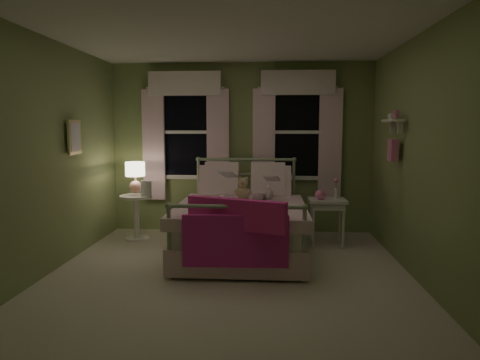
# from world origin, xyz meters

# --- Properties ---
(room_shell) EXTENTS (4.20, 4.20, 4.20)m
(room_shell) POSITION_xyz_m (0.00, 0.00, 1.30)
(room_shell) COLOR silver
(room_shell) RESTS_ON ground
(bed) EXTENTS (1.58, 2.04, 1.18)m
(bed) POSITION_xyz_m (0.09, 0.85, 0.38)
(bed) COLOR white
(bed) RESTS_ON ground
(pink_throw) EXTENTS (1.10, 0.49, 0.71)m
(pink_throw) POSITION_xyz_m (0.09, -0.18, 0.61)
(pink_throw) COLOR #E62D8E
(pink_throw) RESTS_ON bed
(child_left) EXTENTS (0.26, 0.18, 0.69)m
(child_left) POSITION_xyz_m (-0.19, 1.27, 0.91)
(child_left) COLOR #F7D1DD
(child_left) RESTS_ON bed
(child_right) EXTENTS (0.42, 0.36, 0.72)m
(child_right) POSITION_xyz_m (0.37, 1.27, 0.93)
(child_right) COLOR #F7D1DD
(child_right) RESTS_ON bed
(book_left) EXTENTS (0.22, 0.17, 0.26)m
(book_left) POSITION_xyz_m (-0.19, 1.02, 0.96)
(book_left) COLOR beige
(book_left) RESTS_ON child_left
(book_right) EXTENTS (0.21, 0.15, 0.26)m
(book_right) POSITION_xyz_m (0.37, 1.02, 0.92)
(book_right) COLOR beige
(book_right) RESTS_ON child_right
(teddy_bear) EXTENTS (0.23, 0.19, 0.31)m
(teddy_bear) POSITION_xyz_m (0.09, 1.11, 0.79)
(teddy_bear) COLOR tan
(teddy_bear) RESTS_ON bed
(nightstand_left) EXTENTS (0.46, 0.46, 0.65)m
(nightstand_left) POSITION_xyz_m (-1.48, 1.46, 0.42)
(nightstand_left) COLOR white
(nightstand_left) RESTS_ON ground
(table_lamp) EXTENTS (0.27, 0.27, 0.45)m
(table_lamp) POSITION_xyz_m (-1.48, 1.46, 0.95)
(table_lamp) COLOR #EAA18A
(table_lamp) RESTS_ON nightstand_left
(book_nightstand) EXTENTS (0.20, 0.25, 0.02)m
(book_nightstand) POSITION_xyz_m (-1.38, 1.38, 0.66)
(book_nightstand) COLOR beige
(book_nightstand) RESTS_ON nightstand_left
(nightstand_right) EXTENTS (0.50, 0.40, 0.64)m
(nightstand_right) POSITION_xyz_m (1.23, 1.31, 0.55)
(nightstand_right) COLOR white
(nightstand_right) RESTS_ON ground
(pink_toy) EXTENTS (0.14, 0.19, 0.14)m
(pink_toy) POSITION_xyz_m (1.13, 1.31, 0.71)
(pink_toy) COLOR pink
(pink_toy) RESTS_ON nightstand_right
(bud_vase) EXTENTS (0.06, 0.06, 0.28)m
(bud_vase) POSITION_xyz_m (1.35, 1.36, 0.79)
(bud_vase) COLOR white
(bud_vase) RESTS_ON nightstand_right
(window_left) EXTENTS (1.34, 0.13, 1.96)m
(window_left) POSITION_xyz_m (-0.85, 2.03, 1.62)
(window_left) COLOR black
(window_left) RESTS_ON room_shell
(window_right) EXTENTS (1.34, 0.13, 1.96)m
(window_right) POSITION_xyz_m (0.85, 2.03, 1.62)
(window_right) COLOR black
(window_right) RESTS_ON room_shell
(wall_shelf) EXTENTS (0.15, 0.50, 0.60)m
(wall_shelf) POSITION_xyz_m (1.90, 0.70, 1.52)
(wall_shelf) COLOR white
(wall_shelf) RESTS_ON room_shell
(framed_picture) EXTENTS (0.03, 0.32, 0.42)m
(framed_picture) POSITION_xyz_m (-1.95, 0.60, 1.50)
(framed_picture) COLOR beige
(framed_picture) RESTS_ON room_shell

